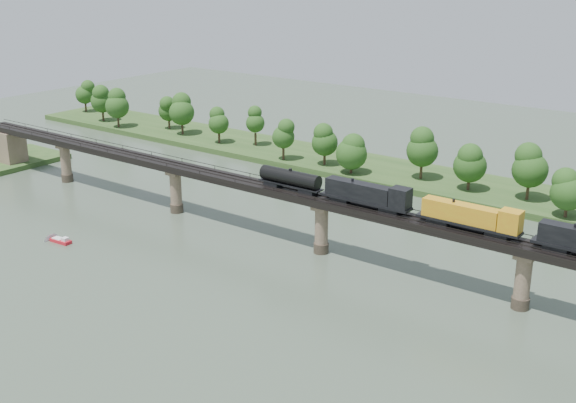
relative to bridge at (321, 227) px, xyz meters
The scene contains 7 objects.
ground 30.49m from the bridge, 90.00° to the right, with size 400.00×400.00×0.00m, color #384738.
far_bank 55.20m from the bridge, 90.00° to the left, with size 300.00×24.00×1.60m, color #29461C.
bridge is the anchor object (origin of this frame).
bridge_superstructure 6.33m from the bridge, 90.00° to the left, with size 220.00×4.90×0.75m.
far_treeline 51.30m from the bridge, 99.23° to the left, with size 289.06×17.54×13.60m.
freight_train 24.75m from the bridge, ahead, with size 73.85×2.88×5.08m.
motorboat 53.52m from the bridge, 148.85° to the right, with size 4.95×2.08×1.35m.
Camera 1 is at (73.75, -79.52, 55.28)m, focal length 45.00 mm.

